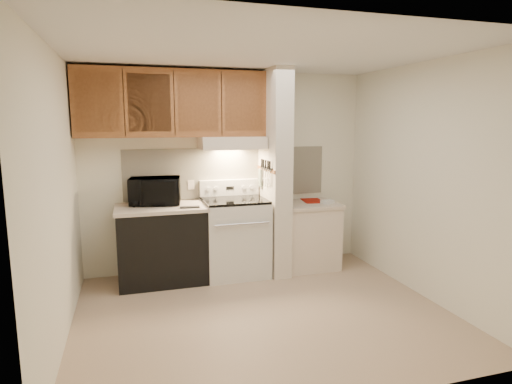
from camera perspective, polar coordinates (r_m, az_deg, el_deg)
name	(u,v)px	position (r m, az deg, el deg)	size (l,w,h in m)	color
floor	(263,313)	(4.42, 0.94, -15.79)	(3.60, 3.60, 0.00)	tan
ceiling	(264,52)	(4.05, 1.04, 18.21)	(3.60, 3.60, 0.00)	white
wall_back	(228,171)	(5.48, -3.75, 2.77)	(3.60, 0.02, 2.50)	white
wall_left	(57,198)	(3.91, -25.06, -0.75)	(0.02, 3.00, 2.50)	white
wall_right	(424,181)	(4.90, 21.51, 1.35)	(0.02, 3.00, 2.50)	white
backsplash	(228,173)	(5.47, -3.72, 2.60)	(2.60, 0.02, 0.63)	white
range_body	(235,238)	(5.30, -2.82, -6.15)	(0.76, 0.65, 0.92)	silver
oven_window	(241,242)	(5.00, -1.96, -6.64)	(0.50, 0.01, 0.30)	black
oven_handle	(242,224)	(4.91, -1.86, -4.29)	(0.02, 0.02, 0.65)	silver
cooktop	(235,200)	(5.20, -2.87, -1.10)	(0.74, 0.64, 0.03)	black
range_backguard	(229,187)	(5.45, -3.59, 0.61)	(0.76, 0.08, 0.20)	silver
range_display	(230,188)	(5.41, -3.49, 0.54)	(0.10, 0.01, 0.04)	black
range_knob_left_outer	(208,189)	(5.35, -6.40, 0.41)	(0.05, 0.05, 0.02)	silver
range_knob_left_inner	(216,189)	(5.37, -5.35, 0.45)	(0.05, 0.05, 0.02)	silver
range_knob_right_inner	(244,187)	(5.45, -1.64, 0.62)	(0.05, 0.05, 0.02)	silver
range_knob_right_outer	(251,187)	(5.48, -0.63, 0.67)	(0.05, 0.05, 0.02)	silver
dishwasher_front	(162,246)	(5.19, -12.39, -6.99)	(1.00, 0.63, 0.87)	black
left_countertop	(161,208)	(5.08, -12.57, -2.07)	(1.04, 0.67, 0.04)	beige
spoon_rest	(190,207)	(4.91, -8.82, -2.02)	(0.22, 0.07, 0.02)	black
teal_jar	(154,199)	(5.28, -13.42, -0.88)	(0.09, 0.09, 0.10)	#25665A
outlet	(191,185)	(5.39, -8.65, 0.96)	(0.08, 0.01, 0.12)	beige
microwave	(155,191)	(5.19, -13.31, 0.15)	(0.58, 0.39, 0.32)	black
partition_pillar	(275,173)	(5.29, 2.50, 2.53)	(0.22, 0.70, 2.50)	beige
pillar_trim	(266,169)	(5.25, 1.30, 3.04)	(0.01, 0.70, 0.04)	#98592E
knife_strip	(267,168)	(5.20, 1.41, 3.19)	(0.02, 0.42, 0.04)	black
knife_blade_a	(269,178)	(5.06, 1.81, 1.89)	(0.01, 0.04, 0.16)	silver
knife_handle_a	(270,165)	(5.04, 1.85, 3.57)	(0.02, 0.02, 0.10)	black
knife_blade_b	(268,178)	(5.13, 1.56, 1.88)	(0.01, 0.04, 0.18)	silver
knife_handle_b	(268,165)	(5.10, 1.59, 3.65)	(0.02, 0.02, 0.10)	black
knife_blade_c	(266,178)	(5.20, 1.29, 1.87)	(0.01, 0.04, 0.20)	silver
knife_handle_c	(266,164)	(5.19, 1.29, 3.74)	(0.02, 0.02, 0.10)	black
knife_blade_d	(264,176)	(5.28, 1.01, 2.20)	(0.01, 0.04, 0.16)	silver
knife_handle_d	(263,163)	(5.27, 1.00, 3.83)	(0.02, 0.02, 0.10)	black
knife_blade_e	(261,176)	(5.36, 0.73, 2.20)	(0.01, 0.04, 0.18)	silver
knife_handle_e	(262,163)	(5.33, 0.77, 3.90)	(0.02, 0.02, 0.10)	black
oven_mitt	(260,178)	(5.42, 0.59, 1.93)	(0.03, 0.09, 0.22)	slate
right_cab_base	(308,237)	(5.62, 6.90, -5.92)	(0.70, 0.60, 0.81)	beige
right_countertop	(308,204)	(5.52, 6.99, -1.65)	(0.74, 0.64, 0.04)	beige
red_folder	(312,201)	(5.64, 7.52, -1.16)	(0.24, 0.33, 0.01)	#9E1609
white_box	(327,202)	(5.51, 9.51, -1.29)	(0.16, 0.10, 0.04)	white
range_hood	(232,143)	(5.24, -3.25, 6.58)	(0.78, 0.44, 0.15)	beige
hood_lip	(236,147)	(5.04, -2.69, 5.96)	(0.78, 0.04, 0.06)	beige
upper_cabinets	(173,104)	(5.17, -11.04, 11.49)	(2.18, 0.33, 0.77)	#98592E
cab_door_a	(97,102)	(4.99, -20.41, 11.17)	(0.46, 0.01, 0.63)	#98592E
cab_gap_a	(124,102)	(4.98, -17.22, 11.34)	(0.01, 0.01, 0.73)	black
cab_door_b	(149,103)	(4.99, -14.03, 11.47)	(0.46, 0.01, 0.63)	#98592E
cab_gap_b	(174,103)	(5.01, -10.85, 11.57)	(0.01, 0.01, 0.73)	black
cab_door_c	(198,103)	(5.04, -7.71, 11.63)	(0.46, 0.01, 0.63)	#98592E
cab_gap_c	(222,104)	(5.09, -4.62, 11.66)	(0.01, 0.01, 0.73)	black
cab_door_d	(244,104)	(5.16, -1.59, 11.66)	(0.46, 0.01, 0.63)	#98592E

